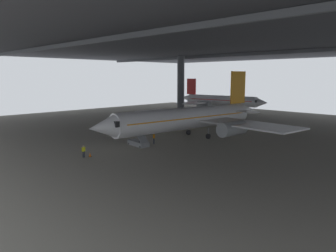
{
  "coord_description": "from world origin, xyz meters",
  "views": [
    {
      "loc": [
        36.13,
        -37.49,
        10.28
      ],
      "look_at": [
        0.32,
        -2.14,
        2.53
      ],
      "focal_mm": 34.39,
      "sensor_mm": 36.0,
      "label": 1
    }
  ],
  "objects": [
    {
      "name": "crew_worker_by_stairs",
      "position": [
        -0.01,
        -4.87,
        1.02
      ],
      "size": [
        0.49,
        0.37,
        1.77
      ],
      "color": "#232838",
      "rests_on": "ground_plane"
    },
    {
      "name": "crew_worker_near_nose",
      "position": [
        -0.09,
        -16.96,
        0.89
      ],
      "size": [
        0.25,
        0.55,
        1.57
      ],
      "color": "#232838",
      "rests_on": "ground_plane"
    },
    {
      "name": "traffic_cone_orange",
      "position": [
        0.2,
        -16.21,
        0.29
      ],
      "size": [
        0.36,
        0.36,
        0.6
      ],
      "color": "black",
      "rests_on": "ground_plane"
    },
    {
      "name": "baggage_tug",
      "position": [
        -5.95,
        14.06,
        0.53
      ],
      "size": [
        1.42,
        2.28,
        0.9
      ],
      "color": "yellow",
      "rests_on": "ground_plane"
    },
    {
      "name": "ground_plane",
      "position": [
        0.0,
        0.0,
        0.0
      ],
      "size": [
        110.0,
        110.0,
        0.0
      ],
      "primitive_type": "plane",
      "color": "gray"
    },
    {
      "name": "boarding_stairs",
      "position": [
        -0.79,
        -7.38,
        0.73
      ],
      "size": [
        4.27,
        1.87,
        4.61
      ],
      "color": "slate",
      "rests_on": "ground_plane"
    },
    {
      "name": "airplane_main",
      "position": [
        0.78,
        2.45,
        3.41
      ],
      "size": [
        34.76,
        35.86,
        11.25
      ],
      "color": "white",
      "rests_on": "ground_plane"
    },
    {
      "name": "airplane_distant",
      "position": [
        -22.37,
        42.05,
        3.11
      ],
      "size": [
        29.84,
        28.99,
        9.63
      ],
      "color": "white",
      "rests_on": "ground_plane"
    },
    {
      "name": "hangar_structure",
      "position": [
        -0.1,
        13.79,
        16.45
      ],
      "size": [
        121.0,
        99.0,
        17.09
      ],
      "color": "#4C4F54",
      "rests_on": "ground_plane"
    }
  ]
}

